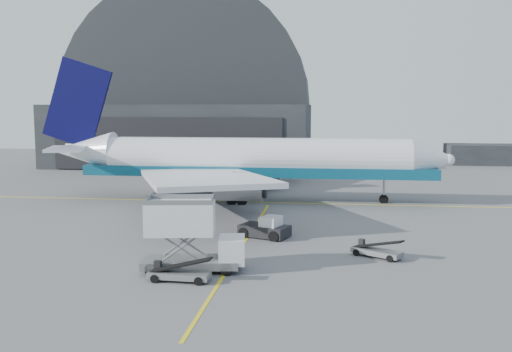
# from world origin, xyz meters

# --- Properties ---
(ground) EXTENTS (200.00, 200.00, 0.00)m
(ground) POSITION_xyz_m (0.00, 0.00, 0.00)
(ground) COLOR #565659
(ground) RESTS_ON ground
(taxi_lines) EXTENTS (80.00, 42.12, 0.02)m
(taxi_lines) POSITION_xyz_m (0.00, 12.67, 0.01)
(taxi_lines) COLOR yellow
(taxi_lines) RESTS_ON ground
(hangar) EXTENTS (50.00, 28.30, 28.00)m
(hangar) POSITION_xyz_m (-22.00, 64.95, 9.54)
(hangar) COLOR black
(hangar) RESTS_ON ground
(distant_bldg_a) EXTENTS (14.00, 8.00, 4.00)m
(distant_bldg_a) POSITION_xyz_m (38.00, 72.00, 0.00)
(distant_bldg_a) COLOR black
(distant_bldg_a) RESTS_ON ground
(airliner) EXTENTS (51.55, 49.99, 18.09)m
(airliner) POSITION_xyz_m (-3.79, 21.36, 5.06)
(airliner) COLOR white
(airliner) RESTS_ON ground
(catering_truck) EXTENTS (7.57, 3.69, 4.99)m
(catering_truck) POSITION_xyz_m (-2.61, -9.67, 2.52)
(catering_truck) COLOR slate
(catering_truck) RESTS_ON ground
(pushback_tug) EXTENTS (4.88, 3.80, 2.00)m
(pushback_tug) POSITION_xyz_m (1.59, 1.52, 0.75)
(pushback_tug) COLOR black
(pushback_tug) RESTS_ON ground
(belt_loader_a) EXTENTS (4.46, 1.72, 1.69)m
(belt_loader_a) POSITION_xyz_m (-2.77, -12.09, 0.52)
(belt_loader_a) COLOR slate
(belt_loader_a) RESTS_ON ground
(belt_loader_b) EXTENTS (4.04, 3.24, 1.60)m
(belt_loader_b) POSITION_xyz_m (10.90, -4.14, 0.49)
(belt_loader_b) COLOR slate
(belt_loader_b) RESTS_ON ground
(traffic_cone) EXTENTS (0.33, 0.33, 0.48)m
(traffic_cone) POSITION_xyz_m (0.80, 4.57, 0.23)
(traffic_cone) COLOR #E55007
(traffic_cone) RESTS_ON ground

